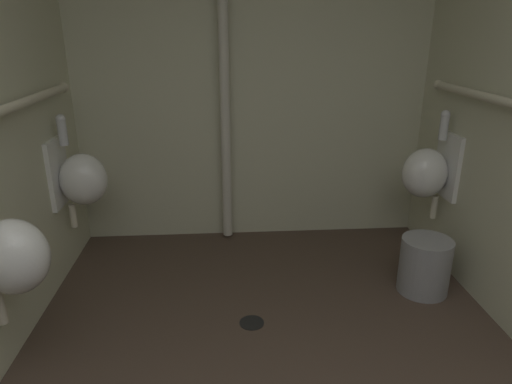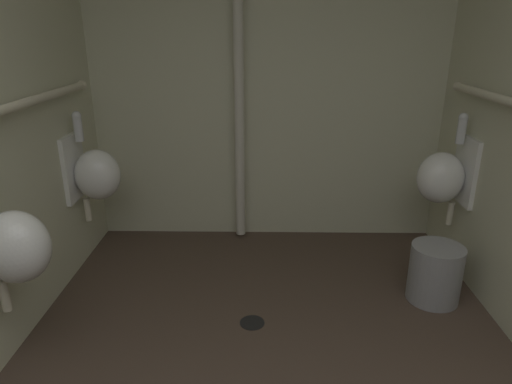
% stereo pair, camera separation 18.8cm
% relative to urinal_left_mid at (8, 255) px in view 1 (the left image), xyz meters
% --- Properties ---
extents(floor, '(2.72, 3.33, 0.08)m').
position_rel_urinal_left_mid_xyz_m(floor, '(1.15, -0.03, -0.70)').
color(floor, '#47382D').
rests_on(floor, ground).
extents(wall_back, '(2.72, 0.06, 2.61)m').
position_rel_urinal_left_mid_xyz_m(wall_back, '(1.15, 1.60, 0.64)').
color(wall_back, beige).
rests_on(wall_back, ground).
extents(urinal_left_mid, '(0.32, 0.30, 0.76)m').
position_rel_urinal_left_mid_xyz_m(urinal_left_mid, '(0.00, 0.00, 0.00)').
color(urinal_left_mid, white).
extents(urinal_left_far, '(0.32, 0.30, 0.76)m').
position_rel_urinal_left_mid_xyz_m(urinal_left_far, '(0.00, 1.06, 0.00)').
color(urinal_left_far, white).
extents(urinal_right_mid, '(0.32, 0.30, 0.76)m').
position_rel_urinal_left_mid_xyz_m(urinal_right_mid, '(2.31, 1.03, 0.00)').
color(urinal_right_mid, white).
extents(standpipe_back_wall, '(0.07, 0.07, 2.56)m').
position_rel_urinal_left_mid_xyz_m(standpipe_back_wall, '(0.95, 1.49, 0.64)').
color(standpipe_back_wall, beige).
rests_on(standpipe_back_wall, ground).
extents(floor_drain, '(0.14, 0.14, 0.01)m').
position_rel_urinal_left_mid_xyz_m(floor_drain, '(1.07, 0.36, -0.66)').
color(floor_drain, black).
rests_on(floor_drain, ground).
extents(waste_bin, '(0.31, 0.31, 0.36)m').
position_rel_urinal_left_mid_xyz_m(waste_bin, '(2.17, 0.62, -0.48)').
color(waste_bin, gray).
rests_on(waste_bin, ground).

